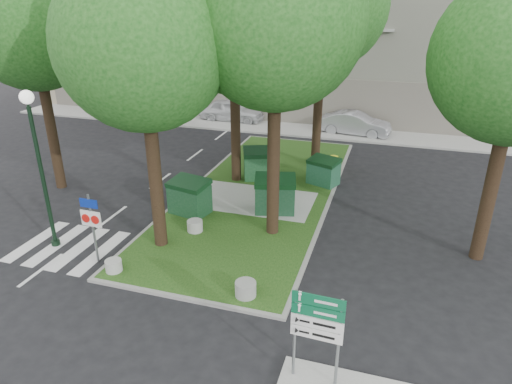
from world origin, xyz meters
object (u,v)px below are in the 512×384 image
at_px(bollard_left, 114,266).
at_px(traffic_sign_pole, 92,220).
at_px(bollard_right, 246,289).
at_px(tree_median_near_right, 279,1).
at_px(car_white, 232,110).
at_px(directional_sign, 317,325).
at_px(dumpster_a, 189,197).
at_px(tree_median_mid, 236,25).
at_px(dumpster_c, 275,194).
at_px(bollard_mid, 195,226).
at_px(dumpster_b, 260,164).
at_px(tree_street_left, 32,8).
at_px(car_silver, 355,124).
at_px(street_lamp, 38,153).
at_px(dumpster_d, 323,171).
at_px(litter_bin, 334,163).
at_px(tree_median_near_left, 145,26).

bearing_deg(bollard_left, traffic_sign_pole, 153.10).
bearing_deg(bollard_right, tree_median_near_right, 92.83).
xyz_separation_m(bollard_left, car_white, (-2.94, 19.00, 0.47)).
bearing_deg(directional_sign, traffic_sign_pole, 161.35).
bearing_deg(bollard_left, dumpster_a, 83.44).
xyz_separation_m(tree_median_mid, dumpster_c, (2.54, -2.83, -6.14)).
bearing_deg(bollard_mid, dumpster_b, 82.44).
bearing_deg(tree_street_left, bollard_left, -41.37).
bearing_deg(directional_sign, tree_median_near_right, 114.40).
bearing_deg(car_silver, tree_median_near_right, -178.05).
xyz_separation_m(street_lamp, car_silver, (8.62, 17.15, -2.72)).
bearing_deg(street_lamp, tree_street_left, 125.62).
height_order(tree_street_left, directional_sign, tree_street_left).
bearing_deg(tree_median_mid, dumpster_d, 8.98).
distance_m(traffic_sign_pole, car_silver, 18.83).
relative_size(dumpster_c, car_white, 0.41).
height_order(litter_bin, traffic_sign_pole, traffic_sign_pole).
distance_m(dumpster_b, car_white, 11.19).
distance_m(directional_sign, car_silver, 20.68).
bearing_deg(car_white, bollard_left, -169.32).
bearing_deg(dumpster_b, tree_median_near_right, -88.41).
distance_m(dumpster_d, street_lamp, 11.86).
relative_size(tree_median_near_right, traffic_sign_pole, 4.70).
distance_m(tree_median_near_right, litter_bin, 10.37).
distance_m(dumpster_a, traffic_sign_pole, 4.42).
height_order(tree_median_near_left, tree_median_mid, tree_median_near_left).
relative_size(street_lamp, directional_sign, 2.37).
height_order(tree_street_left, bollard_left, tree_street_left).
height_order(tree_median_mid, bollard_right, tree_median_mid).
height_order(tree_median_near_left, bollard_left, tree_median_near_left).
height_order(tree_median_near_right, car_silver, tree_median_near_right).
xyz_separation_m(tree_median_near_right, dumpster_a, (-3.66, 0.52, -7.18)).
relative_size(tree_street_left, car_white, 2.43).
bearing_deg(tree_median_mid, dumpster_a, -99.45).
relative_size(bollard_mid, street_lamp, 0.11).
bearing_deg(dumpster_d, bollard_mid, -100.18).
height_order(tree_street_left, dumpster_d, tree_street_left).
height_order(tree_median_near_left, tree_street_left, tree_street_left).
bearing_deg(tree_median_near_left, dumpster_b, 78.34).
relative_size(dumpster_c, street_lamp, 0.34).
relative_size(tree_median_near_left, tree_median_mid, 1.05).
bearing_deg(car_white, street_lamp, -178.38).
bearing_deg(car_white, tree_median_near_right, -152.61).
height_order(tree_median_mid, street_lamp, tree_median_mid).
relative_size(dumpster_a, traffic_sign_pole, 0.71).
xyz_separation_m(dumpster_c, traffic_sign_pole, (-4.66, -5.25, 0.73)).
bearing_deg(traffic_sign_pole, directional_sign, -19.83).
bearing_deg(litter_bin, directional_sign, -83.46).
distance_m(bollard_mid, car_silver, 15.51).
relative_size(tree_street_left, street_lamp, 2.01).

